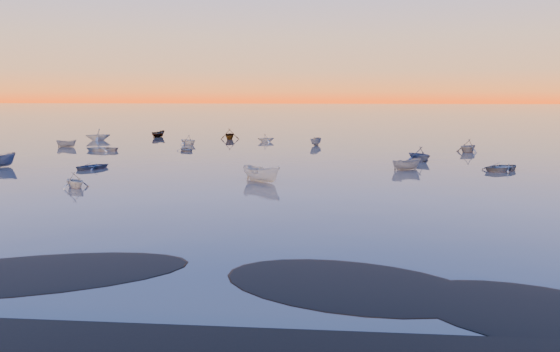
# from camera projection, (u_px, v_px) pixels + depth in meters

# --- Properties ---
(ground) EXTENTS (600.00, 600.00, 0.00)m
(ground) POSITION_uv_depth(u_px,v_px,m) (312.00, 131.00, 120.94)
(ground) COLOR #635952
(ground) RESTS_ON ground
(mud_lobes) EXTENTS (140.00, 6.00, 0.07)m
(mud_lobes) POSITION_uv_depth(u_px,v_px,m) (233.00, 306.00, 21.48)
(mud_lobes) COLOR black
(mud_lobes) RESTS_ON ground
(moored_fleet) EXTENTS (124.00, 58.00, 1.20)m
(moored_fleet) POSITION_uv_depth(u_px,v_px,m) (301.00, 154.00, 74.66)
(moored_fleet) COLOR beige
(moored_fleet) RESTS_ON ground
(boat_near_center) EXTENTS (2.93, 3.89, 1.24)m
(boat_near_center) POSITION_uv_depth(u_px,v_px,m) (406.00, 170.00, 59.51)
(boat_near_center) COLOR slate
(boat_near_center) RESTS_ON ground
(boat_near_right) EXTENTS (4.22, 3.62, 1.37)m
(boat_near_right) POSITION_uv_depth(u_px,v_px,m) (419.00, 161.00, 67.08)
(boat_near_right) COLOR #3C4D73
(boat_near_right) RESTS_ON ground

